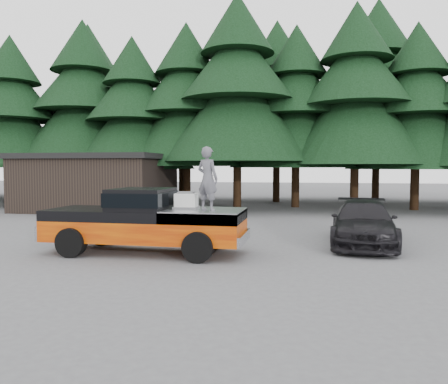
% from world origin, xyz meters
% --- Properties ---
extents(ground, '(120.00, 120.00, 0.00)m').
position_xyz_m(ground, '(0.00, 0.00, 0.00)').
color(ground, '#4E4E51').
rests_on(ground, ground).
extents(pickup_truck, '(6.00, 2.04, 1.33)m').
position_xyz_m(pickup_truck, '(-1.41, 0.13, 0.67)').
color(pickup_truck, '#C85704').
rests_on(pickup_truck, ground).
extents(truck_cab, '(1.66, 1.90, 0.59)m').
position_xyz_m(truck_cab, '(-1.51, 0.13, 1.62)').
color(truck_cab, black).
rests_on(truck_cab, pickup_truck).
extents(air_compressor, '(0.65, 0.55, 0.43)m').
position_xyz_m(air_compressor, '(-0.21, 0.32, 1.54)').
color(air_compressor, silver).
rests_on(air_compressor, pickup_truck).
extents(man_on_bed, '(0.77, 0.65, 1.79)m').
position_xyz_m(man_on_bed, '(0.54, -0.15, 2.22)').
color(man_on_bed, '#525259').
rests_on(man_on_bed, pickup_truck).
extents(parked_car, '(2.41, 5.09, 1.43)m').
position_xyz_m(parked_car, '(5.09, 2.86, 0.72)').
color(parked_car, black).
rests_on(parked_car, ground).
extents(utility_building, '(8.40, 6.40, 3.30)m').
position_xyz_m(utility_building, '(-9.00, 12.00, 1.67)').
color(utility_building, black).
rests_on(utility_building, ground).
extents(treeline, '(60.15, 16.05, 17.50)m').
position_xyz_m(treeline, '(0.42, 17.20, 7.72)').
color(treeline, black).
rests_on(treeline, ground).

